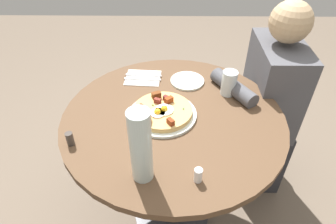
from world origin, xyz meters
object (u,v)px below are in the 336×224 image
Objects in this scene: person_seated at (265,114)px; knife at (142,79)px; breakfast_pizza at (162,111)px; salt_shaker at (198,175)px; dining_table at (173,145)px; water_bottle at (141,147)px; pepper_shaker at (70,139)px; fork at (143,75)px; bread_plate at (187,81)px; pizza_plate at (163,115)px; water_glass at (229,83)px.

knife is (-0.04, 0.66, 0.26)m from person_seated.
salt_shaker is (-0.33, -0.13, 0.00)m from breakfast_pizza.
water_bottle is at bearing 161.92° from dining_table.
pepper_shaker is at bearing 65.63° from knife.
dining_table is 5.23× the size of fork.
salt_shaker is at bearing -178.80° from bread_plate.
water_glass is at bearing -60.76° from pizza_plate.
breakfast_pizza is 0.32m from fork.
salt_shaker is at bearing -158.63° from breakfast_pizza.
water_glass is 2.13× the size of salt_shaker.
dining_table is at bearing 120.10° from fork.
pepper_shaker is at bearing 70.86° from salt_shaker.
pepper_shaker is (0.16, 0.47, 0.00)m from salt_shaker.
knife is (0.27, 0.11, 0.00)m from pizza_plate.
pizza_plate is 1.59× the size of knife.
salt_shaker is (-0.64, 0.43, 0.28)m from person_seated.
fork is at bearing 77.85° from bread_plate.
person_seated is at bearing -58.85° from dining_table.
dining_table is 0.38m from fork.
water_glass is (0.16, -0.25, 0.24)m from dining_table.
water_bottle is (-0.31, 0.05, 0.11)m from breakfast_pizza.
pepper_shaker is at bearing 116.39° from breakfast_pizza.
breakfast_pizza reaches higher than salt_shaker.
pepper_shaker reaches higher than bread_plate.
pizza_plate is at bearing -63.77° from pepper_shaker.
dining_table is at bearing 122.69° from water_glass.
knife is (-0.04, 0.00, 0.00)m from fork.
water_glass is (-0.09, -0.18, 0.05)m from bread_plate.
salt_shaker is (-0.60, -0.23, 0.02)m from knife.
person_seated is 0.71m from fork.
bread_plate is at bearing 171.66° from fork.
fork is (0.30, 0.15, 0.19)m from dining_table.
salt_shaker reaches higher than pizza_plate.
fork is 0.65× the size of water_bottle.
salt_shaker is at bearing 114.95° from knife.
person_seated reaches higher than bread_plate.
pizza_plate is 1.75× the size of bread_plate.
water_bottle is (-0.62, -0.05, 0.13)m from fork.
bread_plate reaches higher than knife.
breakfast_pizza reaches higher than bread_plate.
salt_shaker is (-0.64, -0.23, 0.02)m from fork.
fork is (0.05, 0.22, 0.00)m from bread_plate.
pizza_plate is 0.35m from salt_shaker.
knife is at bearing 4.75° from water_bottle.
breakfast_pizza is (-0.00, 0.00, 0.02)m from pizza_plate.
salt_shaker is at bearing -109.14° from pepper_shaker.
person_seated is 6.31× the size of knife.
pepper_shaker reaches higher than knife.
dining_table is 0.36m from knife.
pepper_shaker is at bearing 133.24° from bread_plate.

